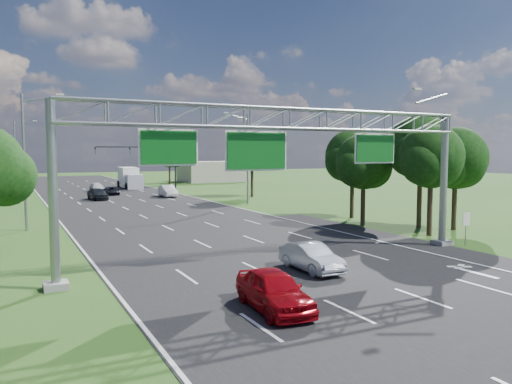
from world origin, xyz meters
TOP-DOWN VIEW (x-y plane):
  - ground at (0.00, 30.00)m, footprint 220.00×220.00m
  - road at (0.00, 30.00)m, footprint 18.00×180.00m
  - road_flare at (10.20, 14.00)m, footprint 3.00×30.00m
  - sign_gantry at (0.33, 12.00)m, footprint 23.50×1.00m
  - regulatory_sign at (12.40, 10.98)m, footprint 0.60×0.08m
  - traffic_signal at (7.48, 65.00)m, footprint 12.21×0.24m
  - streetlight_l_near at (-11.30, 30.00)m, footprint 2.97×0.22m
  - streetlight_l_far at (-11.30, 65.00)m, footprint 2.97×0.22m
  - streetlight_r_mid at (11.30, 40.00)m, footprint 2.97×0.22m
  - tree_cluster_right at (14.80, 19.19)m, footprint 9.91×14.60m
  - tree_verge_lc at (-12.92, 70.04)m, footprint 5.76×4.80m
  - tree_verge_rd at (16.08, 48.04)m, footprint 5.76×4.80m
  - tree_verge_re at (14.08, 78.04)m, footprint 5.76×4.80m
  - building_right at (24.00, 82.00)m, footprint 12.00×9.00m
  - red_coupe at (-4.10, 5.41)m, footprint 2.13×4.51m
  - silver_sedan at (0.45, 9.92)m, footprint 1.41×4.05m
  - car_queue_a at (-0.76, 65.81)m, footprint 1.88×4.30m
  - car_queue_b at (0.01, 59.06)m, footprint 1.94×3.91m
  - car_queue_c at (-2.79, 52.55)m, footprint 2.19×4.52m
  - car_queue_d at (6.11, 52.83)m, footprint 1.73×4.61m
  - box_truck at (5.30, 71.50)m, footprint 2.97×8.95m

SIDE VIEW (x-z plane):
  - ground at x=0.00m, z-range 0.00..0.00m
  - road at x=0.00m, z-range -0.01..0.01m
  - road_flare at x=10.20m, z-range -0.01..0.01m
  - car_queue_b at x=0.01m, z-range 0.00..1.07m
  - car_queue_a at x=-0.76m, z-range 0.00..1.23m
  - silver_sedan at x=0.45m, z-range 0.00..1.34m
  - car_queue_c at x=-2.79m, z-range 0.00..1.49m
  - red_coupe at x=-4.10m, z-range 0.00..1.49m
  - car_queue_d at x=6.11m, z-range 0.00..1.50m
  - regulatory_sign at x=12.40m, z-range 0.46..2.56m
  - box_truck at x=5.30m, z-range -0.07..3.27m
  - building_right at x=24.00m, z-range 0.00..4.00m
  - tree_verge_lc at x=-12.92m, z-range 1.17..8.79m
  - traffic_signal at x=7.48m, z-range 1.67..8.67m
  - tree_verge_re at x=14.08m, z-range 1.28..9.12m
  - tree_cluster_right at x=14.80m, z-range 0.97..9.65m
  - streetlight_l_near at x=-11.30m, z-range 0.50..10.66m
  - streetlight_l_far at x=-11.30m, z-range 0.50..10.66m
  - streetlight_r_mid at x=11.30m, z-range 0.50..10.66m
  - tree_verge_rd at x=16.08m, z-range 1.49..9.77m
  - sign_gantry at x=0.33m, z-range 2.11..11.67m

